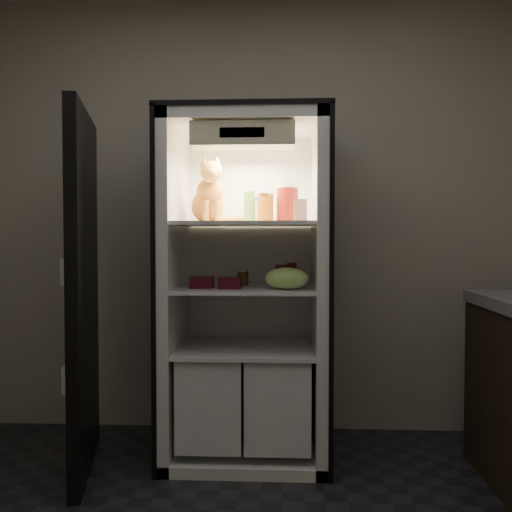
{
  "coord_description": "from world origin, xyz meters",
  "views": [
    {
      "loc": [
        0.21,
        -1.77,
        1.21
      ],
      "look_at": [
        0.05,
        1.32,
        1.11
      ],
      "focal_mm": 40.0,
      "sensor_mm": 36.0,
      "label": 1
    }
  ],
  "objects": [
    {
      "name": "refrigerator",
      "position": [
        0.0,
        1.38,
        0.79
      ],
      "size": [
        0.9,
        0.72,
        1.88
      ],
      "color": "white",
      "rests_on": "floor"
    },
    {
      "name": "soda_can_a",
      "position": [
        0.2,
        1.38,
        1.0
      ],
      "size": [
        0.07,
        0.07,
        0.12
      ],
      "color": "black",
      "rests_on": "refrigerator"
    },
    {
      "name": "fridge_door",
      "position": [
        -0.83,
        1.12,
        0.91
      ],
      "size": [
        0.25,
        0.86,
        1.85
      ],
      "rotation": [
        0.0,
        0.0,
        0.23
      ],
      "color": "black",
      "rests_on": "floor"
    },
    {
      "name": "condiment_jar",
      "position": [
        -0.02,
        1.36,
        0.98
      ],
      "size": [
        0.06,
        0.06,
        0.09
      ],
      "color": "brown",
      "rests_on": "refrigerator"
    },
    {
      "name": "berry_box_left",
      "position": [
        -0.23,
        1.22,
        0.97
      ],
      "size": [
        0.12,
        0.12,
        0.06
      ],
      "primitive_type": "cube",
      "color": "#510D18",
      "rests_on": "refrigerator"
    },
    {
      "name": "parmesan_shaker",
      "position": [
        0.01,
        1.38,
        1.37
      ],
      "size": [
        0.07,
        0.07,
        0.17
      ],
      "color": "#25883B",
      "rests_on": "refrigerator"
    },
    {
      "name": "soda_can_c",
      "position": [
        0.2,
        1.26,
        1.0
      ],
      "size": [
        0.07,
        0.07,
        0.13
      ],
      "color": "black",
      "rests_on": "refrigerator"
    },
    {
      "name": "room_shell",
      "position": [
        0.0,
        0.0,
        1.62
      ],
      "size": [
        3.6,
        3.6,
        3.6
      ],
      "color": "white",
      "rests_on": "floor"
    },
    {
      "name": "salsa_jar",
      "position": [
        0.1,
        1.34,
        1.37
      ],
      "size": [
        0.09,
        0.09,
        0.16
      ],
      "color": "maroon",
      "rests_on": "refrigerator"
    },
    {
      "name": "grape_bag",
      "position": [
        0.22,
        1.15,
        1.0
      ],
      "size": [
        0.22,
        0.16,
        0.11
      ],
      "primitive_type": "ellipsoid",
      "color": "#87BF59",
      "rests_on": "refrigerator"
    },
    {
      "name": "berry_box_right",
      "position": [
        -0.08,
        1.19,
        0.97
      ],
      "size": [
        0.12,
        0.12,
        0.06
      ],
      "primitive_type": "cube",
      "color": "#510D18",
      "rests_on": "refrigerator"
    },
    {
      "name": "cream_carton",
      "position": [
        0.29,
        1.17,
        1.35
      ],
      "size": [
        0.07,
        0.07,
        0.11
      ],
      "primitive_type": "cube",
      "color": "white",
      "rests_on": "refrigerator"
    },
    {
      "name": "mayo_tub",
      "position": [
        0.05,
        1.5,
        1.36
      ],
      "size": [
        0.1,
        0.1,
        0.14
      ],
      "color": "white",
      "rests_on": "refrigerator"
    },
    {
      "name": "pepper_jar",
      "position": [
        0.22,
        1.36,
        1.39
      ],
      "size": [
        0.12,
        0.12,
        0.2
      ],
      "color": "#9E2D15",
      "rests_on": "refrigerator"
    },
    {
      "name": "tabby_cat",
      "position": [
        -0.21,
        1.39,
        1.42
      ],
      "size": [
        0.32,
        0.35,
        0.36
      ],
      "rotation": [
        0.0,
        0.0,
        0.27
      ],
      "color": "#C46019",
      "rests_on": "refrigerator"
    },
    {
      "name": "soda_can_b",
      "position": [
        0.24,
        1.3,
        1.01
      ],
      "size": [
        0.07,
        0.07,
        0.14
      ],
      "color": "black",
      "rests_on": "refrigerator"
    }
  ]
}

